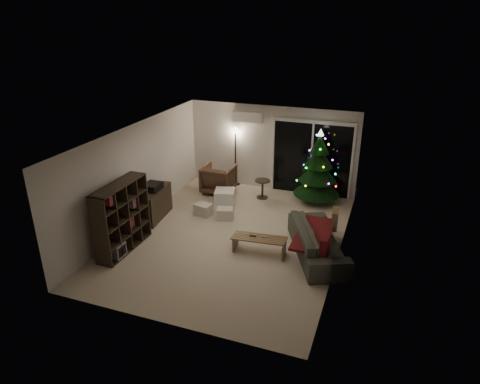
# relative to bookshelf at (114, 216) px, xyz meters

# --- Properties ---
(room) EXTENTS (6.50, 7.51, 2.60)m
(room) POSITION_rel_bookshelf_xyz_m (2.71, 2.83, 0.23)
(room) COLOR beige
(room) RESTS_ON ground
(bookshelf) EXTENTS (1.00, 1.60, 1.57)m
(bookshelf) POSITION_rel_bookshelf_xyz_m (0.00, 0.00, 0.00)
(bookshelf) COLOR black
(bookshelf) RESTS_ON floor
(media_cabinet) EXTENTS (0.59, 1.29, 0.78)m
(media_cabinet) POSITION_rel_bookshelf_xyz_m (0.00, 1.62, -0.40)
(media_cabinet) COLOR black
(media_cabinet) RESTS_ON floor
(stereo) EXTENTS (0.40, 0.47, 0.17)m
(stereo) POSITION_rel_bookshelf_xyz_m (0.00, 1.62, 0.08)
(stereo) COLOR black
(stereo) RESTS_ON media_cabinet
(armchair) EXTENTS (0.90, 0.92, 0.82)m
(armchair) POSITION_rel_bookshelf_xyz_m (0.90, 3.77, -0.38)
(armchair) COLOR brown
(armchair) RESTS_ON floor
(ottoman) EXTENTS (0.65, 0.65, 0.47)m
(ottoman) POSITION_rel_bookshelf_xyz_m (1.45, 2.90, -0.55)
(ottoman) COLOR white
(ottoman) RESTS_ON floor
(cardboard_box_a) EXTENTS (0.47, 0.40, 0.30)m
(cardboard_box_a) POSITION_rel_bookshelf_xyz_m (1.13, 2.20, -0.64)
(cardboard_box_a) COLOR beige
(cardboard_box_a) RESTS_ON floor
(cardboard_box_b) EXTENTS (0.49, 0.43, 0.29)m
(cardboard_box_b) POSITION_rel_bookshelf_xyz_m (1.74, 2.17, -0.64)
(cardboard_box_b) COLOR beige
(cardboard_box_b) RESTS_ON floor
(side_table) EXTENTS (0.47, 0.47, 0.54)m
(side_table) POSITION_rel_bookshelf_xyz_m (2.24, 3.80, -0.52)
(side_table) COLOR black
(side_table) RESTS_ON floor
(floor_lamp) EXTENTS (0.28, 0.28, 1.74)m
(floor_lamp) POSITION_rel_bookshelf_xyz_m (1.15, 4.52, 0.08)
(floor_lamp) COLOR black
(floor_lamp) RESTS_ON floor
(sofa) EXTENTS (1.77, 2.48, 0.67)m
(sofa) POSITION_rel_bookshelf_xyz_m (4.30, 1.24, -0.45)
(sofa) COLOR #373B30
(sofa) RESTS_ON floor
(sofa_throw) EXTENTS (0.72, 1.66, 0.06)m
(sofa_throw) POSITION_rel_bookshelf_xyz_m (4.20, 1.24, -0.30)
(sofa_throw) COLOR maroon
(sofa_throw) RESTS_ON sofa
(cushion_a) EXTENTS (0.17, 0.45, 0.44)m
(cushion_a) POSITION_rel_bookshelf_xyz_m (4.55, 1.89, -0.18)
(cushion_a) COLOR brown
(cushion_a) RESTS_ON sofa
(cushion_b) EXTENTS (0.16, 0.45, 0.44)m
(cushion_b) POSITION_rel_bookshelf_xyz_m (4.55, 0.59, -0.18)
(cushion_b) COLOR maroon
(cushion_b) RESTS_ON sofa
(coffee_table) EXTENTS (1.22, 0.53, 0.38)m
(coffee_table) POSITION_rel_bookshelf_xyz_m (3.08, 0.88, -0.60)
(coffee_table) COLOR brown
(coffee_table) RESTS_ON floor
(remote_a) EXTENTS (0.15, 0.04, 0.02)m
(remote_a) POSITION_rel_bookshelf_xyz_m (2.93, 0.88, -0.40)
(remote_a) COLOR black
(remote_a) RESTS_ON coffee_table
(remote_b) EXTENTS (0.14, 0.08, 0.02)m
(remote_b) POSITION_rel_bookshelf_xyz_m (3.18, 0.93, -0.40)
(remote_b) COLOR slate
(remote_b) RESTS_ON coffee_table
(christmas_tree) EXTENTS (1.60, 1.60, 2.08)m
(christmas_tree) POSITION_rel_bookshelf_xyz_m (3.73, 4.08, 0.26)
(christmas_tree) COLOR black
(christmas_tree) RESTS_ON floor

